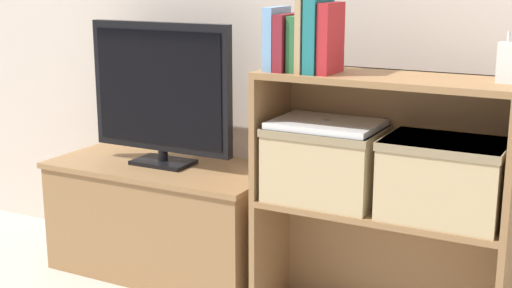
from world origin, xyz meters
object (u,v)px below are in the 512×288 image
object	(u,v)px
book_crimson	(331,38)
storage_basket_left	(325,160)
baby_monitor	(507,63)
storage_basket_right	(444,176)
tv	(161,91)
book_tan	(307,31)
tv_stand	(165,218)
laptop	(326,124)
book_maroon	(287,42)
book_teal	(318,31)
book_skyblue	(277,39)
book_forest	(298,44)

from	to	relation	value
book_crimson	storage_basket_left	xyz separation A→B (m)	(-0.02, 0.03, -0.39)
baby_monitor	storage_basket_right	bearing A→B (deg)	-174.20
tv	book_tan	world-z (taller)	book_tan
book_tan	baby_monitor	world-z (taller)	book_tan
tv_stand	laptop	xyz separation A→B (m)	(0.68, -0.07, 0.44)
tv	baby_monitor	size ratio (longest dim) A/B	4.06
book_maroon	storage_basket_left	world-z (taller)	book_maroon
book_teal	book_skyblue	bearing A→B (deg)	180.00
book_teal	book_forest	bearing A→B (deg)	180.00
book_skyblue	book_forest	xyz separation A→B (m)	(0.07, 0.00, -0.01)
storage_basket_left	storage_basket_right	distance (m)	0.38
tv	storage_basket_left	xyz separation A→B (m)	(0.68, -0.07, -0.16)
tv_stand	storage_basket_right	bearing A→B (deg)	-3.78
laptop	book_forest	bearing A→B (deg)	-161.61
tv	book_forest	distance (m)	0.63
tv_stand	book_crimson	world-z (taller)	book_crimson
tv_stand	book_skyblue	distance (m)	0.88
book_skyblue	laptop	distance (m)	0.31
book_teal	baby_monitor	world-z (taller)	book_teal
tv	laptop	size ratio (longest dim) A/B	1.76
tv	book_tan	size ratio (longest dim) A/B	2.31
tv_stand	baby_monitor	xyz separation A→B (m)	(1.20, -0.05, 0.67)
tv_stand	book_forest	bearing A→B (deg)	-9.45
book_skyblue	book_crimson	distance (m)	0.18
book_forest	laptop	size ratio (longest dim) A/B	0.52
tv	laptop	world-z (taller)	tv
tv	book_maroon	world-z (taller)	book_maroon
book_maroon	book_forest	xyz separation A→B (m)	(0.04, 0.00, -0.00)
book_tan	storage_basket_right	bearing A→B (deg)	3.81
book_tan	storage_basket_left	world-z (taller)	book_tan
book_forest	storage_basket_left	world-z (taller)	book_forest
book_tan	book_forest	bearing A→B (deg)	180.00
book_crimson	storage_basket_left	world-z (taller)	book_crimson
book_maroon	book_crimson	size ratio (longest dim) A/B	0.83
book_forest	storage_basket_right	bearing A→B (deg)	3.57
book_maroon	book_tan	bearing A→B (deg)	0.00
tv_stand	book_skyblue	xyz separation A→B (m)	(0.52, -0.10, 0.71)
book_crimson	laptop	xyz separation A→B (m)	(-0.02, 0.03, -0.27)
storage_basket_left	book_crimson	bearing A→B (deg)	-55.36
book_tan	storage_basket_right	size ratio (longest dim) A/B	0.71
book_teal	tv	bearing A→B (deg)	171.62
book_maroon	storage_basket_left	size ratio (longest dim) A/B	0.50
book_crimson	storage_basket_right	world-z (taller)	book_crimson
book_crimson	book_forest	bearing A→B (deg)	180.00
book_forest	baby_monitor	size ratio (longest dim) A/B	1.20
book_maroon	book_tan	xyz separation A→B (m)	(0.07, 0.00, 0.04)
storage_basket_left	book_maroon	bearing A→B (deg)	-166.92
book_forest	baby_monitor	bearing A→B (deg)	4.11
tv	book_forest	world-z (taller)	book_forest
book_crimson	laptop	world-z (taller)	book_crimson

